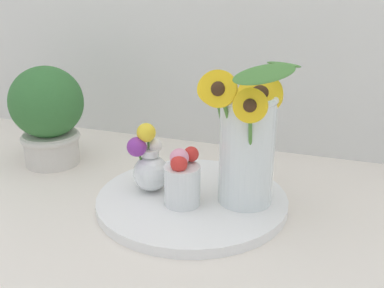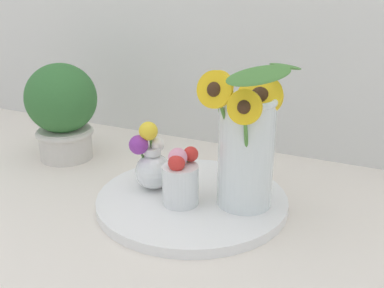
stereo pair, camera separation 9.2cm
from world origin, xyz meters
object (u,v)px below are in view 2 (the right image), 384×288
Objects in this scene: vase_small_center at (181,179)px; potted_plant at (62,109)px; serving_tray at (192,200)px; vase_bulb_right at (151,163)px; mason_jar_sunflowers at (246,144)px.

vase_small_center is 0.47× the size of potted_plant.
serving_tray is 2.65× the size of vase_bulb_right.
serving_tray is 0.07m from vase_small_center.
vase_small_center is at bearing -20.89° from vase_bulb_right.
potted_plant reaches higher than vase_small_center.
serving_tray is 1.32× the size of mason_jar_sunflowers.
mason_jar_sunflowers is 0.22m from vase_bulb_right.
potted_plant is at bearing 171.15° from mason_jar_sunflowers.
potted_plant reaches higher than vase_bulb_right.
mason_jar_sunflowers is at bearing 7.40° from serving_tray.
vase_bulb_right is 0.34m from potted_plant.
mason_jar_sunflowers reaches higher than vase_bulb_right.
vase_bulb_right is at bearing -178.64° from serving_tray.
serving_tray is at bearing 1.36° from vase_bulb_right.
serving_tray is at bearing -172.60° from mason_jar_sunflowers.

